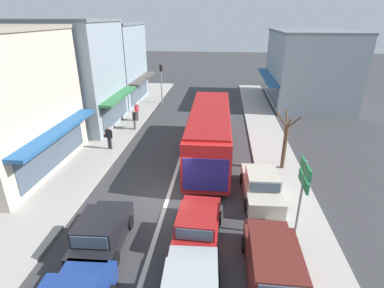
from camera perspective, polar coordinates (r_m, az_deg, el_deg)
ground_plane at (r=15.73m, az=-4.73°, el=-10.55°), size 140.00×140.00×0.00m
lane_centre_line at (r=19.13m, az=-2.59°, el=-3.93°), size 0.20×28.00×0.01m
sidewalk_left at (r=22.76m, az=-19.03°, el=-0.49°), size 5.20×44.00×0.14m
kerb_right at (r=21.04m, az=15.19°, el=-1.99°), size 2.80×44.00×0.12m
shopfront_mid_block at (r=26.99m, az=-23.01°, el=11.92°), size 8.90×7.09×8.56m
shopfront_far_end at (r=33.79m, az=-16.94°, el=14.30°), size 8.95×7.78×8.14m
building_right_far at (r=34.70m, az=21.25°, el=13.37°), size 8.36×11.20×7.43m
city_bus at (r=19.52m, az=3.36°, el=2.64°), size 2.86×10.89×3.23m
hatchback_adjacent_lane_lead at (r=13.06m, az=-16.81°, el=-15.79°), size 1.94×3.77×1.54m
sedan_adjacent_lane_trail at (r=12.79m, az=0.97°, el=-15.83°), size 1.99×4.25×1.47m
parked_wagon_kerb_front at (r=11.55m, az=15.22°, el=-21.47°), size 1.95×4.51×1.58m
parked_sedan_kerb_second at (r=15.97m, az=13.07°, el=-7.78°), size 2.00×4.25×1.47m
traffic_light_downstreet at (r=31.94m, az=-5.88°, el=12.48°), size 0.33×0.24×4.20m
directional_road_sign at (r=12.66m, az=20.47°, el=-6.79°), size 0.10×1.40×3.60m
street_tree_right at (r=18.65m, az=17.28°, el=0.15°), size 1.49×1.52×3.73m
pedestrian_with_handbag_near at (r=24.88m, az=-10.94°, el=4.84°), size 0.34×0.65×1.63m
pedestrian_browsing_midblock at (r=26.92m, az=-10.49°, el=6.28°), size 0.33×0.54×1.63m
pedestrian_far_walker at (r=21.47m, az=-15.56°, el=1.42°), size 0.66×0.35×1.63m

